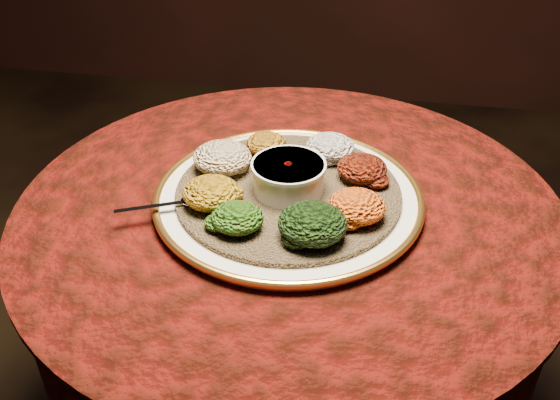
# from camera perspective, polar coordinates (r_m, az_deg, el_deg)

# --- Properties ---
(table) EXTENTS (0.96, 0.96, 0.73)m
(table) POSITION_cam_1_polar(r_m,az_deg,el_deg) (1.21, 0.76, -7.27)
(table) COLOR black
(table) RESTS_ON ground
(platter) EXTENTS (0.54, 0.54, 0.02)m
(platter) POSITION_cam_1_polar(r_m,az_deg,el_deg) (1.09, 0.76, 0.24)
(platter) COLOR silver
(platter) RESTS_ON table
(injera) EXTENTS (0.47, 0.47, 0.01)m
(injera) POSITION_cam_1_polar(r_m,az_deg,el_deg) (1.08, 0.77, 0.71)
(injera) COLOR olive
(injera) RESTS_ON platter
(stew_bowl) EXTENTS (0.13, 0.13, 0.05)m
(stew_bowl) POSITION_cam_1_polar(r_m,az_deg,el_deg) (1.06, 0.78, 2.31)
(stew_bowl) COLOR silver
(stew_bowl) RESTS_ON injera
(spoon) EXTENTS (0.14, 0.07, 0.01)m
(spoon) POSITION_cam_1_polar(r_m,az_deg,el_deg) (1.05, -8.55, -0.14)
(spoon) COLOR silver
(spoon) RESTS_ON injera
(portion_ayib) EXTENTS (0.09, 0.09, 0.04)m
(portion_ayib) POSITION_cam_1_polar(r_m,az_deg,el_deg) (1.16, 4.61, 4.85)
(portion_ayib) COLOR beige
(portion_ayib) RESTS_ON injera
(portion_kitfo) EXTENTS (0.09, 0.08, 0.04)m
(portion_kitfo) POSITION_cam_1_polar(r_m,az_deg,el_deg) (1.11, 7.51, 2.89)
(portion_kitfo) COLOR black
(portion_kitfo) RESTS_ON injera
(portion_tikil) EXTENTS (0.09, 0.09, 0.05)m
(portion_tikil) POSITION_cam_1_polar(r_m,az_deg,el_deg) (1.01, 7.02, -0.57)
(portion_tikil) COLOR #C66F10
(portion_tikil) RESTS_ON injera
(portion_gomen) EXTENTS (0.11, 0.10, 0.05)m
(portion_gomen) POSITION_cam_1_polar(r_m,az_deg,el_deg) (0.96, 3.00, -2.16)
(portion_gomen) COLOR black
(portion_gomen) RESTS_ON injera
(portion_mixveg) EXTENTS (0.08, 0.08, 0.04)m
(portion_mixveg) POSITION_cam_1_polar(r_m,az_deg,el_deg) (0.98, -3.91, -1.63)
(portion_mixveg) COLOR #902909
(portion_mixveg) RESTS_ON injera
(portion_kik) EXTENTS (0.10, 0.09, 0.05)m
(portion_kik) POSITION_cam_1_polar(r_m,az_deg,el_deg) (1.04, -6.30, 0.66)
(portion_kik) COLOR #B68210
(portion_kik) RESTS_ON injera
(portion_timatim) EXTENTS (0.11, 0.10, 0.05)m
(portion_timatim) POSITION_cam_1_polar(r_m,az_deg,el_deg) (1.12, -5.29, 3.88)
(portion_timatim) COLOR maroon
(portion_timatim) RESTS_ON injera
(portion_shiro) EXTENTS (0.08, 0.07, 0.04)m
(portion_shiro) POSITION_cam_1_polar(r_m,az_deg,el_deg) (1.18, -1.26, 5.19)
(portion_shiro) COLOR #9B6612
(portion_shiro) RESTS_ON injera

